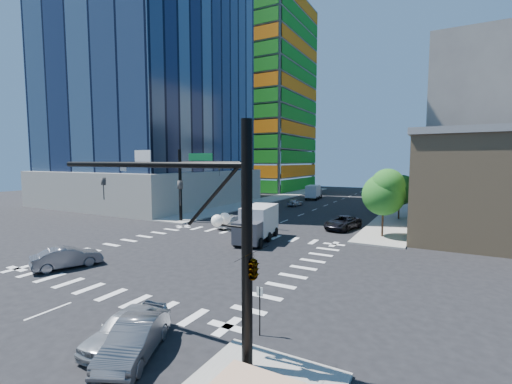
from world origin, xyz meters
The scene contains 20 objects.
ground centered at (0.00, 0.00, 0.00)m, with size 160.00×160.00×0.00m, color black.
road_markings centered at (0.00, 0.00, 0.01)m, with size 20.00×20.00×0.01m, color silver.
sidewalk_ne centered at (12.50, 40.00, 0.07)m, with size 5.00×60.00×0.15m, color gray.
sidewalk_nw centered at (-12.50, 40.00, 0.07)m, with size 5.00×60.00×0.15m, color gray.
office_tower centered at (-30.00, 25.00, 35.13)m, with size 30.00×30.00×71.00m.
construction_building centered at (-27.41, 61.93, 24.61)m, with size 25.16×34.50×70.60m.
bg_building_ne centered at (27.00, 55.00, 14.00)m, with size 24.00×30.00×28.00m, color slate.
signal_mast_se centered at (10.60, -11.50, 5.01)m, with size 10.51×2.48×9.00m.
signal_mast_nw centered at (-10.00, 11.50, 5.49)m, with size 10.20×0.40×9.00m.
tree_south centered at (12.63, 13.90, 4.69)m, with size 4.16×4.16×6.82m.
tree_north centered at (12.93, 25.90, 3.99)m, with size 3.54×3.52×5.78m.
no_parking_sign centered at (10.70, -9.00, 1.38)m, with size 0.30×0.06×2.20m.
car_nb_near centered at (6.08, -12.28, 0.72)m, with size 1.71×4.24×1.45m, color #AEB2B6.
car_nb_right centered at (7.16, -12.82, 0.72)m, with size 1.52×4.37×1.44m, color #57585D.
car_nb_far centered at (7.91, 16.40, 0.76)m, with size 2.53×5.48×1.52m, color black.
car_sb_near centered at (-3.45, 11.55, 0.74)m, with size 2.07×5.08×1.47m, color silver.
car_sb_mid centered at (-4.41, 32.72, 0.67)m, with size 1.57×3.91×1.33m, color #9EA0A5.
car_sb_cross centered at (-6.08, -7.08, 0.75)m, with size 1.60×4.58×1.51m, color #56555B.
box_truck_near centered at (2.06, 6.62, 1.46)m, with size 3.69×6.66×3.30m.
box_truck_far centered at (-4.99, 44.20, 1.27)m, with size 2.93×5.69×2.86m.
Camera 1 is at (17.46, -21.82, 7.70)m, focal length 24.00 mm.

